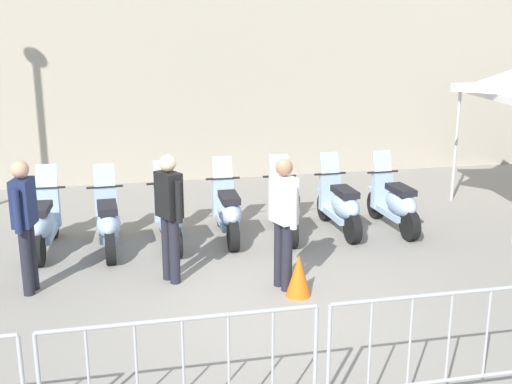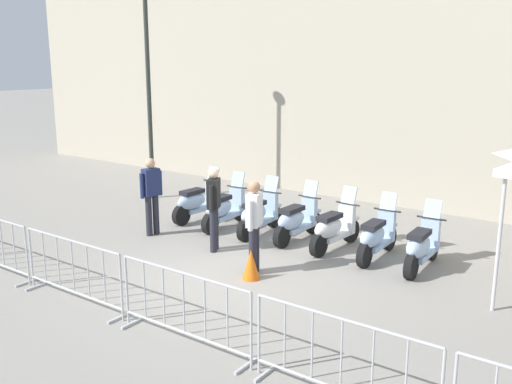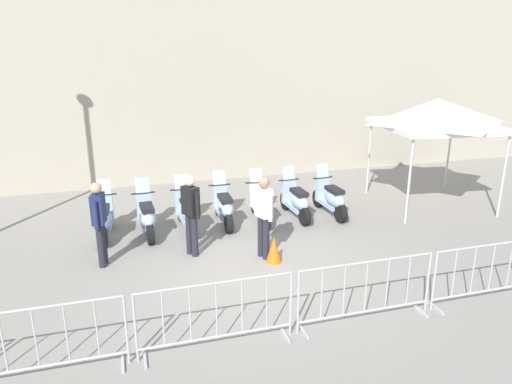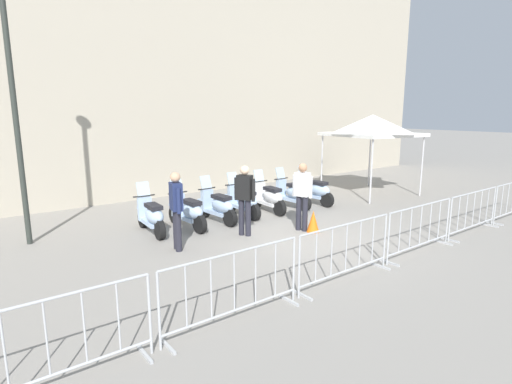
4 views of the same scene
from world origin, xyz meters
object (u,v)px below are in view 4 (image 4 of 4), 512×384
object	(u,v)px
traffic_cone	(313,221)
motorcycle_3	(243,201)
barrier_segment_3	(420,229)
barrier_segment_4	(473,213)
officer_near_row_end	(245,196)
barrier_segment_0	(47,346)
canopy_tent	(373,125)
motorcycle_0	(152,216)
officer_mid_plaza	(176,206)
street_lamp	(12,86)
motorcycle_1	(188,212)
barrier_segment_1	(234,288)
officer_by_barriers	(302,193)
barrier_segment_2	(346,253)
motorcycle_4	(269,198)
motorcycle_6	(314,191)
motorcycle_5	(292,194)
motorcycle_2	(218,206)

from	to	relation	value
traffic_cone	motorcycle_3	bearing A→B (deg)	109.38
barrier_segment_3	barrier_segment_4	bearing A→B (deg)	7.08
motorcycle_3	officer_near_row_end	xyz separation A→B (m)	(-0.83, -1.62, 0.53)
barrier_segment_0	canopy_tent	distance (m)	12.83
motorcycle_0	officer_mid_plaza	distance (m)	1.55
street_lamp	motorcycle_1	bearing A→B (deg)	-10.94
barrier_segment_1	officer_by_barriers	distance (m)	4.86
barrier_segment_2	officer_mid_plaza	world-z (taller)	officer_mid_plaza
motorcycle_4	barrier_segment_3	distance (m)	4.77
barrier_segment_3	officer_by_barriers	world-z (taller)	officer_by_barriers
motorcycle_6	motorcycle_5	bearing A→B (deg)	-176.98
motorcycle_3	traffic_cone	distance (m)	2.39
motorcycle_5	motorcycle_6	world-z (taller)	same
barrier_segment_0	traffic_cone	world-z (taller)	barrier_segment_0
barrier_segment_4	street_lamp	world-z (taller)	street_lamp
barrier_segment_0	officer_near_row_end	world-z (taller)	officer_near_row_end
barrier_segment_4	motorcycle_3	bearing A→B (deg)	133.89
barrier_segment_4	street_lamp	size ratio (longest dim) A/B	0.39
motorcycle_4	barrier_segment_4	world-z (taller)	motorcycle_4
motorcycle_6	barrier_segment_4	size ratio (longest dim) A/B	0.75
motorcycle_3	officer_near_row_end	size ratio (longest dim) A/B	1.00
barrier_segment_2	motorcycle_3	bearing A→B (deg)	83.10
canopy_tent	traffic_cone	world-z (taller)	canopy_tent
barrier_segment_2	traffic_cone	world-z (taller)	barrier_segment_2
barrier_segment_3	officer_by_barriers	size ratio (longest dim) A/B	1.33
officer_mid_plaza	motorcycle_3	bearing A→B (deg)	34.73
motorcycle_2	barrier_segment_0	bearing A→B (deg)	-130.04
motorcycle_4	barrier_segment_0	world-z (taller)	motorcycle_4
motorcycle_5	officer_near_row_end	distance (m)	3.28
motorcycle_4	street_lamp	distance (m)	7.06
motorcycle_4	motorcycle_5	distance (m)	0.94
barrier_segment_4	officer_near_row_end	size ratio (longest dim) A/B	1.33
barrier_segment_4	officer_by_barriers	bearing A→B (deg)	146.48
motorcycle_1	traffic_cone	xyz separation A→B (m)	(2.61, -1.86, -0.18)
barrier_segment_2	barrier_segment_3	bearing A→B (deg)	7.08
motorcycle_4	officer_by_barriers	bearing A→B (deg)	-98.38
motorcycle_1	motorcycle_2	world-z (taller)	same
motorcycle_3	motorcycle_6	size ratio (longest dim) A/B	1.00
motorcycle_5	canopy_tent	bearing A→B (deg)	6.95
barrier_segment_2	officer_by_barriers	bearing A→B (deg)	67.45
barrier_segment_0	officer_mid_plaza	distance (m)	4.61
barrier_segment_0	barrier_segment_3	bearing A→B (deg)	7.08
motorcycle_0	canopy_tent	distance (m)	8.80
motorcycle_2	motorcycle_4	size ratio (longest dim) A/B	0.99
motorcycle_1	officer_by_barriers	size ratio (longest dim) A/B	0.99
motorcycle_4	barrier_segment_4	xyz separation A→B (m)	(3.24, -4.39, 0.07)
barrier_segment_3	barrier_segment_4	distance (m)	2.40
motorcycle_1	barrier_segment_0	bearing A→B (deg)	-124.55
motorcycle_5	barrier_segment_4	size ratio (longest dim) A/B	0.75
barrier_segment_0	officer_by_barriers	bearing A→B (deg)	30.54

